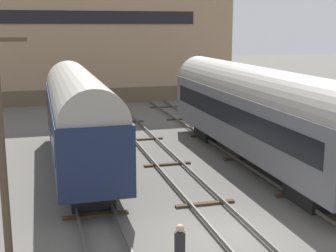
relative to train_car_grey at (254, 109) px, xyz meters
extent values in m
plane|color=#56544F|center=(-4.59, -8.14, -3.04)|extent=(200.00, 200.00, 0.00)
cube|color=#4C4742|center=(-9.90, -8.14, -2.86)|extent=(0.08, 60.00, 0.16)
cube|color=#4C4742|center=(-8.47, -8.14, -2.86)|extent=(0.08, 60.00, 0.16)
cube|color=#3D2D1E|center=(-9.18, -5.14, -2.99)|extent=(2.60, 0.24, 0.10)
cube|color=#3D2D1E|center=(-9.18, 0.86, -2.99)|extent=(2.60, 0.24, 0.10)
cube|color=#3D2D1E|center=(-9.18, 6.86, -2.99)|extent=(2.60, 0.24, 0.10)
cube|color=#3D2D1E|center=(-9.18, 12.86, -2.99)|extent=(2.60, 0.24, 0.10)
cube|color=#3D2D1E|center=(-9.18, 18.86, -2.99)|extent=(2.60, 0.24, 0.10)
cube|color=#4C4742|center=(-5.31, -8.14, -2.86)|extent=(0.08, 60.00, 0.16)
cube|color=#4C4742|center=(-3.87, -8.14, -2.86)|extent=(0.08, 60.00, 0.16)
cube|color=#3D2D1E|center=(-4.59, -5.14, -2.99)|extent=(2.60, 0.24, 0.10)
cube|color=#3D2D1E|center=(-4.59, 0.86, -2.99)|extent=(2.60, 0.24, 0.10)
cube|color=#3D2D1E|center=(-4.59, 6.86, -2.99)|extent=(2.60, 0.24, 0.10)
cube|color=#3D2D1E|center=(-4.59, 12.86, -2.99)|extent=(2.60, 0.24, 0.10)
cube|color=#3D2D1E|center=(-4.59, 18.86, -2.99)|extent=(2.60, 0.24, 0.10)
cube|color=#4C4742|center=(-0.72, -8.14, -2.86)|extent=(0.08, 60.00, 0.16)
cube|color=#3D2D1E|center=(0.00, -5.14, -2.99)|extent=(2.60, 0.24, 0.10)
cube|color=#3D2D1E|center=(0.00, 0.86, -2.99)|extent=(2.60, 0.24, 0.10)
cube|color=#3D2D1E|center=(0.00, 6.86, -2.99)|extent=(2.60, 0.24, 0.10)
cube|color=#3D2D1E|center=(0.00, 12.86, -2.99)|extent=(2.60, 0.24, 0.10)
cube|color=#3D2D1E|center=(0.00, 18.86, -2.99)|extent=(2.60, 0.24, 0.10)
cube|color=black|center=(0.00, 6.16, -2.54)|extent=(1.80, 2.40, 1.00)
cube|color=black|center=(0.00, -6.16, -2.54)|extent=(1.80, 2.40, 1.00)
cube|color=slate|center=(0.00, 0.00, -0.58)|extent=(2.95, 18.94, 2.92)
cube|color=black|center=(0.00, 0.00, -0.23)|extent=(2.99, 17.43, 1.05)
cylinder|color=gray|center=(0.00, 0.00, 0.88)|extent=(2.80, 18.57, 2.80)
cube|color=black|center=(-9.18, 6.45, -2.54)|extent=(1.80, 2.40, 1.00)
cube|color=black|center=(-9.18, -3.48, -2.54)|extent=(1.80, 2.40, 1.00)
cube|color=#192342|center=(-9.18, 1.49, -0.63)|extent=(2.90, 15.28, 2.81)
cube|color=black|center=(-9.18, 1.49, -0.30)|extent=(2.94, 14.06, 1.01)
cylinder|color=gray|center=(-9.18, 1.49, 0.77)|extent=(2.76, 14.97, 2.76)
cylinder|color=brown|center=(1.47, 2.53, -2.60)|extent=(0.20, 0.20, 0.88)
cylinder|color=brown|center=(3.65, 2.53, -2.60)|extent=(0.20, 0.20, 0.88)
cylinder|color=brown|center=(1.47, -4.61, -2.60)|extent=(0.20, 0.20, 0.88)
cube|color=brown|center=(2.21, -2.68, -1.63)|extent=(1.40, 0.40, 0.06)
cube|color=brown|center=(2.21, -2.51, -1.37)|extent=(1.40, 0.06, 0.45)
cube|color=black|center=(1.61, -2.68, -1.86)|extent=(0.06, 0.40, 0.40)
cube|color=black|center=(2.80, -2.68, -1.86)|extent=(0.06, 0.40, 0.40)
cylinder|color=#232328|center=(-7.40, -10.70, -1.81)|extent=(0.32, 0.32, 0.72)
sphere|color=tan|center=(-7.40, -10.70, -1.33)|extent=(0.23, 0.23, 0.23)
cylinder|color=#473828|center=(-12.22, -8.77, 0.94)|extent=(0.24, 0.24, 7.96)
cube|color=brown|center=(-5.95, 29.28, -2.29)|extent=(28.67, 12.94, 1.50)
cube|color=#9E7F60|center=(-5.95, 29.28, 5.21)|extent=(28.67, 12.94, 13.49)
cube|color=black|center=(-5.95, 22.76, 5.21)|extent=(20.07, 0.10, 1.20)
camera|label=1|loc=(-11.05, -22.62, 4.30)|focal=50.00mm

